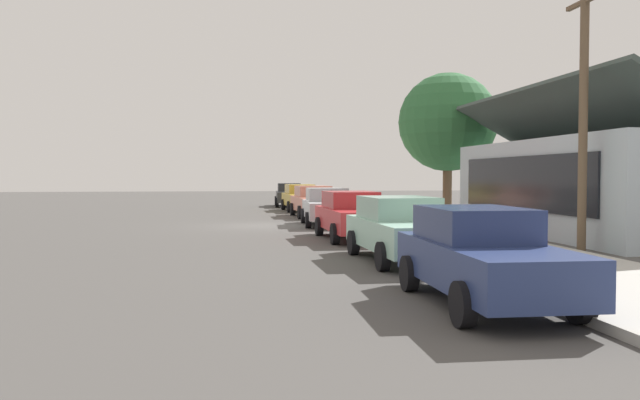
% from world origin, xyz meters
% --- Properties ---
extents(ground_plane, '(120.00, 120.00, 0.00)m').
position_xyz_m(ground_plane, '(0.00, 0.00, 0.00)').
color(ground_plane, '#4C4947').
extents(sidewalk_curb, '(60.00, 4.20, 0.16)m').
position_xyz_m(sidewalk_curb, '(0.00, 5.60, 0.08)').
color(sidewalk_curb, '#B2AFA8').
rests_on(sidewalk_curb, ground).
extents(car_charcoal, '(4.91, 2.17, 1.59)m').
position_xyz_m(car_charcoal, '(-16.89, 2.69, 0.82)').
color(car_charcoal, '#2D3035').
rests_on(car_charcoal, ground).
extents(car_mustard, '(4.91, 2.09, 1.59)m').
position_xyz_m(car_mustard, '(-11.14, 2.83, 0.82)').
color(car_mustard, gold).
rests_on(car_mustard, ground).
extents(car_coral, '(4.77, 2.19, 1.59)m').
position_xyz_m(car_coral, '(-5.53, 2.89, 0.82)').
color(car_coral, '#EA8C75').
rests_on(car_coral, ground).
extents(car_silver, '(4.58, 2.26, 1.59)m').
position_xyz_m(car_silver, '(0.10, 2.71, 0.82)').
color(car_silver, silver).
rests_on(car_silver, ground).
extents(car_cherry, '(4.79, 2.10, 1.59)m').
position_xyz_m(car_cherry, '(6.10, 2.61, 0.82)').
color(car_cherry, red).
rests_on(car_cherry, ground).
extents(car_seafoam, '(4.82, 2.17, 1.59)m').
position_xyz_m(car_seafoam, '(11.66, 2.78, 0.82)').
color(car_seafoam, '#9ED1BC').
rests_on(car_seafoam, ground).
extents(car_navy, '(4.61, 2.02, 1.59)m').
position_xyz_m(car_navy, '(17.07, 2.63, 0.81)').
color(car_navy, navy).
rests_on(car_navy, ground).
extents(storefront_building, '(12.67, 6.74, 5.22)m').
position_xyz_m(storefront_building, '(5.73, 11.98, 1.84)').
color(storefront_building, '#ADBCC6').
rests_on(storefront_building, ground).
extents(shade_tree, '(4.76, 4.76, 7.09)m').
position_xyz_m(shade_tree, '(-2.80, 9.07, 4.69)').
color(shade_tree, brown).
rests_on(shade_tree, ground).
extents(utility_pole_wooden, '(1.80, 0.24, 7.50)m').
position_xyz_m(utility_pole_wooden, '(10.62, 8.20, 3.93)').
color(utility_pole_wooden, brown).
rests_on(utility_pole_wooden, ground).
extents(fire_hydrant_red, '(0.22, 0.22, 0.71)m').
position_xyz_m(fire_hydrant_red, '(-9.52, 4.20, 0.50)').
color(fire_hydrant_red, red).
rests_on(fire_hydrant_red, sidewalk_curb).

